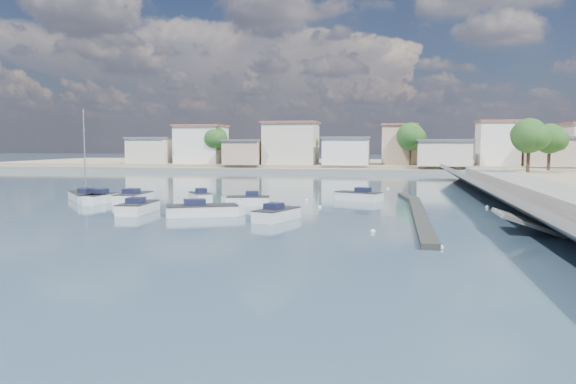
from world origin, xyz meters
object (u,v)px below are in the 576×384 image
at_px(motorboat_e, 135,197).
at_px(motorboat_h, 206,211).
at_px(motorboat_d, 246,201).
at_px(sailboat, 85,197).
at_px(motorboat_g, 97,199).
at_px(motorboat_a, 139,208).
at_px(motorboat_c, 356,196).
at_px(motorboat_b, 279,215).
at_px(motorboat_f, 200,197).

relative_size(motorboat_e, motorboat_h, 0.95).
xyz_separation_m(motorboat_d, sailboat, (-16.24, 1.05, 0.03)).
bearing_deg(motorboat_e, sailboat, -175.48).
relative_size(motorboat_d, motorboat_h, 0.73).
distance_m(motorboat_g, sailboat, 2.87).
height_order(motorboat_a, motorboat_g, same).
bearing_deg(motorboat_g, motorboat_e, 38.94).
height_order(motorboat_a, motorboat_h, same).
relative_size(motorboat_c, motorboat_e, 0.88).
distance_m(motorboat_b, motorboat_c, 15.69).
relative_size(motorboat_f, motorboat_h, 0.62).
bearing_deg(motorboat_e, motorboat_f, 12.94).
relative_size(motorboat_a, motorboat_c, 1.09).
bearing_deg(motorboat_e, motorboat_h, -41.06).
height_order(motorboat_a, motorboat_f, same).
distance_m(motorboat_e, motorboat_f, 6.15).
distance_m(motorboat_b, motorboat_d, 9.86).
distance_m(motorboat_a, sailboat, 11.86).
distance_m(motorboat_a, motorboat_d, 9.57).
bearing_deg(motorboat_b, sailboat, 155.28).
distance_m(motorboat_a, motorboat_e, 8.97).
xyz_separation_m(motorboat_a, motorboat_g, (-6.92, 5.73, 0.00)).
bearing_deg(motorboat_h, motorboat_e, 138.94).
height_order(motorboat_d, motorboat_e, same).
xyz_separation_m(motorboat_g, motorboat_h, (12.81, -6.65, -0.00)).
bearing_deg(motorboat_c, motorboat_d, -145.95).
distance_m(motorboat_a, motorboat_b, 12.03).
bearing_deg(sailboat, motorboat_c, 11.69).
distance_m(motorboat_d, motorboat_f, 6.01).
relative_size(motorboat_e, motorboat_g, 1.21).
relative_size(motorboat_f, sailboat, 0.41).
relative_size(motorboat_b, motorboat_c, 0.97).
xyz_separation_m(motorboat_c, sailboat, (-25.66, -5.31, 0.03)).
distance_m(motorboat_e, sailboat, 4.95).
relative_size(motorboat_a, motorboat_b, 1.13).
bearing_deg(motorboat_a, sailboat, 140.70).
bearing_deg(motorboat_f, motorboat_b, -48.63).
relative_size(motorboat_b, motorboat_g, 1.02).
distance_m(motorboat_c, motorboat_d, 11.36).
height_order(motorboat_e, sailboat, sailboat).
xyz_separation_m(motorboat_e, sailboat, (-4.94, -0.39, 0.03)).
bearing_deg(motorboat_c, sailboat, -168.31).
relative_size(motorboat_d, motorboat_g, 0.93).
bearing_deg(motorboat_e, motorboat_g, -141.06).
height_order(motorboat_d, sailboat, sailboat).
bearing_deg(motorboat_f, motorboat_c, 13.52).
distance_m(motorboat_f, motorboat_h, 11.00).
distance_m(motorboat_b, sailboat, 23.14).
height_order(motorboat_c, motorboat_h, same).
bearing_deg(sailboat, motorboat_e, 4.52).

